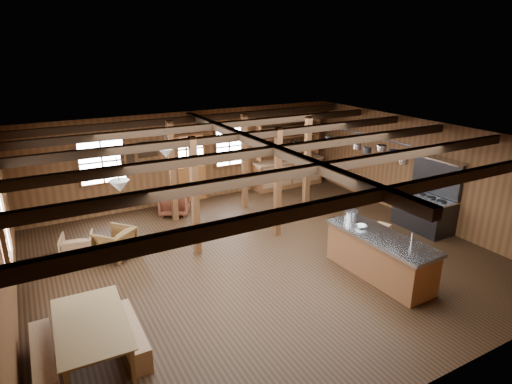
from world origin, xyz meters
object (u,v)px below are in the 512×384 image
armchair_b (174,201)px  armchair_c (78,248)px  kitchen_island (380,255)px  commercial_range (426,206)px  dining_table (96,340)px  armchair_a (115,243)px

armchair_b → armchair_c: armchair_b is taller
armchair_b → armchair_c: (-2.85, -1.70, -0.06)m
kitchen_island → armchair_b: kitchen_island is taller
commercial_range → armchair_b: bearing=142.5°
kitchen_island → dining_table: kitchen_island is taller
armchair_a → armchair_c: size_ratio=1.10×
kitchen_island → armchair_b: bearing=113.4°
kitchen_island → armchair_b: 6.11m
kitchen_island → armchair_a: (-4.73, 3.57, -0.13)m
kitchen_island → dining_table: size_ratio=1.34×
dining_table → armchair_b: (3.03, 5.25, 0.04)m
kitchen_island → commercial_range: commercial_range is taller
commercial_range → armchair_b: size_ratio=2.36×
kitchen_island → armchair_c: 6.70m
commercial_range → armchair_c: bearing=163.1°
dining_table → armchair_b: size_ratio=2.29×
kitchen_island → armchair_c: bearing=142.9°
dining_table → kitchen_island: bearing=-90.6°
commercial_range → armchair_a: commercial_range is taller
kitchen_island → commercial_range: bearing=21.5°
dining_table → armchair_b: bearing=-28.1°
dining_table → armchair_c: size_ratio=2.68×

